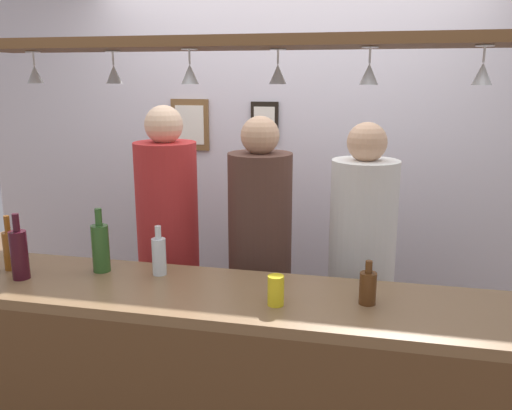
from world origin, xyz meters
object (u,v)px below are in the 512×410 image
(bottle_soda_clear, at_px, (159,255))
(bottle_champagne_green, at_px, (101,247))
(bottle_beer_brown_stubby, at_px, (368,287))
(drink_can, at_px, (276,290))
(bottle_wine_dark_red, at_px, (19,253))
(person_left_red_shirt, at_px, (168,231))
(person_right_white_patterned_shirt, at_px, (362,252))
(picture_frame_crest, at_px, (265,122))
(bottle_beer_amber_tall, at_px, (10,249))
(picture_frame_caricature, at_px, (190,125))
(person_middle_brown_shirt, at_px, (260,243))

(bottle_soda_clear, bearing_deg, bottle_champagne_green, -176.26)
(bottle_beer_brown_stubby, height_order, drink_can, bottle_beer_brown_stubby)
(bottle_wine_dark_red, bearing_deg, bottle_champagne_green, 28.76)
(person_left_red_shirt, xyz_separation_m, person_right_white_patterned_shirt, (1.06, -0.00, -0.05))
(drink_can, xyz_separation_m, picture_frame_crest, (-0.36, 1.49, 0.53))
(person_right_white_patterned_shirt, relative_size, picture_frame_crest, 6.49)
(person_right_white_patterned_shirt, height_order, picture_frame_crest, picture_frame_crest)
(person_left_red_shirt, distance_m, bottle_champagne_green, 0.56)
(bottle_beer_amber_tall, height_order, bottle_wine_dark_red, bottle_wine_dark_red)
(person_right_white_patterned_shirt, relative_size, bottle_champagne_green, 5.63)
(bottle_beer_amber_tall, bearing_deg, picture_frame_caricature, 72.97)
(bottle_beer_amber_tall, xyz_separation_m, picture_frame_crest, (0.93, 1.36, 0.50))
(bottle_soda_clear, height_order, bottle_beer_brown_stubby, bottle_soda_clear)
(bottle_champagne_green, bearing_deg, picture_frame_crest, 68.67)
(person_right_white_patterned_shirt, distance_m, bottle_beer_amber_tall, 1.72)
(bottle_champagne_green, relative_size, picture_frame_caricature, 0.88)
(person_left_red_shirt, height_order, bottle_beer_brown_stubby, person_left_red_shirt)
(bottle_wine_dark_red, distance_m, drink_can, 1.17)
(drink_can, distance_m, picture_frame_caricature, 1.80)
(person_left_red_shirt, height_order, bottle_beer_amber_tall, person_left_red_shirt)
(person_middle_brown_shirt, bearing_deg, bottle_wine_dark_red, -142.67)
(person_middle_brown_shirt, height_order, bottle_wine_dark_red, person_middle_brown_shirt)
(picture_frame_crest, bearing_deg, bottle_beer_brown_stubby, -62.97)
(person_middle_brown_shirt, distance_m, picture_frame_caricature, 1.13)
(bottle_soda_clear, height_order, picture_frame_crest, picture_frame_crest)
(bottle_soda_clear, relative_size, bottle_champagne_green, 0.77)
(bottle_wine_dark_red, distance_m, picture_frame_caricature, 1.55)
(bottle_soda_clear, relative_size, bottle_beer_brown_stubby, 1.28)
(bottle_beer_brown_stubby, xyz_separation_m, drink_can, (-0.35, -0.09, -0.01))
(picture_frame_caricature, bearing_deg, person_middle_brown_shirt, -49.05)
(drink_can, bearing_deg, person_left_red_shirt, 135.17)
(bottle_wine_dark_red, bearing_deg, bottle_beer_brown_stubby, 2.29)
(person_middle_brown_shirt, distance_m, drink_can, 0.78)
(picture_frame_crest, xyz_separation_m, picture_frame_caricature, (-0.51, 0.00, -0.03))
(bottle_soda_clear, distance_m, picture_frame_crest, 1.38)
(picture_frame_caricature, bearing_deg, bottle_soda_clear, -77.26)
(drink_can, height_order, picture_frame_caricature, picture_frame_caricature)
(person_middle_brown_shirt, relative_size, bottle_soda_clear, 7.43)
(bottle_beer_amber_tall, xyz_separation_m, drink_can, (1.29, -0.12, -0.04))
(bottle_beer_brown_stubby, bearing_deg, person_right_white_patterned_shirt, 93.58)
(bottle_beer_brown_stubby, relative_size, picture_frame_crest, 0.69)
(bottle_wine_dark_red, distance_m, bottle_beer_brown_stubby, 1.52)
(person_left_red_shirt, height_order, person_middle_brown_shirt, person_left_red_shirt)
(bottle_champagne_green, bearing_deg, drink_can, -12.99)
(person_left_red_shirt, bearing_deg, bottle_wine_dark_red, -120.04)
(bottle_soda_clear, distance_m, picture_frame_caricature, 1.39)
(bottle_beer_amber_tall, bearing_deg, bottle_champagne_green, 9.85)
(bottle_beer_amber_tall, height_order, picture_frame_crest, picture_frame_crest)
(person_left_red_shirt, distance_m, bottle_soda_clear, 0.56)
(person_right_white_patterned_shirt, distance_m, picture_frame_caricature, 1.51)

